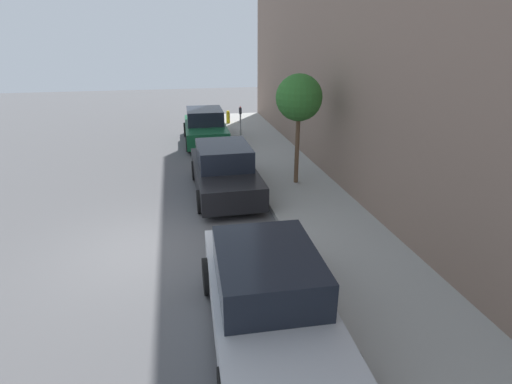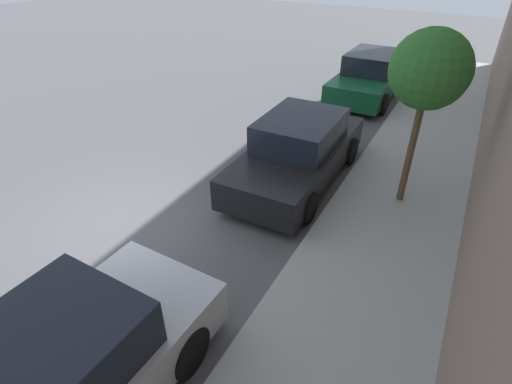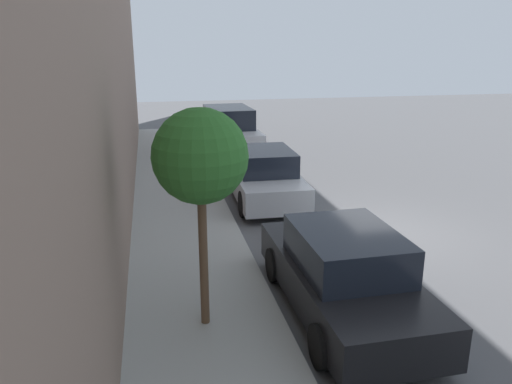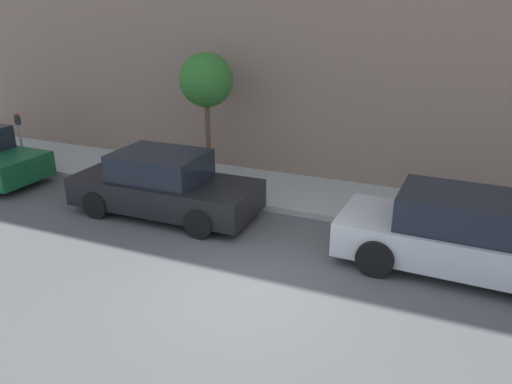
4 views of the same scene
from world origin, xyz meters
name	(u,v)px [view 4 (image 4 of 4)]	position (x,y,z in m)	size (l,w,h in m)	color
ground_plane	(250,291)	(0.00, 0.00, 0.00)	(60.00, 60.00, 0.00)	#515154
sidewalk	(324,197)	(4.79, 0.00, 0.07)	(2.57, 32.00, 0.15)	#9E9E99
parked_sedan_second	(458,235)	(2.29, -3.29, 0.72)	(1.93, 4.55, 1.54)	#B7BABF
parked_sedan_third	(164,186)	(2.41, 3.31, 0.72)	(1.92, 4.52, 1.54)	black
parking_meter_far	(20,132)	(3.95, 9.55, 1.07)	(0.11, 0.15, 1.50)	#ADADB2
street_tree	(206,81)	(4.78, 3.37, 2.88)	(1.44, 1.44, 3.47)	brown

